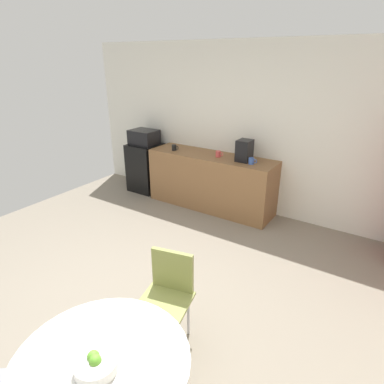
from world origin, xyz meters
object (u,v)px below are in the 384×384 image
(coffee_maker, at_px, (244,151))
(mug_red, at_px, (174,148))
(microwave, at_px, (144,137))
(fruit_bowl, at_px, (96,365))
(chair_olive, at_px, (169,288))
(round_table, at_px, (103,377))
(mini_fridge, at_px, (146,167))
(mug_white, at_px, (218,154))
(mug_green, at_px, (251,161))

(coffee_maker, bearing_deg, mug_red, -175.54)
(microwave, xyz_separation_m, fruit_bowl, (2.73, -3.56, -0.25))
(microwave, distance_m, chair_olive, 3.62)
(round_table, height_order, chair_olive, chair_olive)
(chair_olive, bearing_deg, mini_fridge, 133.95)
(mini_fridge, height_order, microwave, microwave)
(microwave, relative_size, chair_olive, 0.58)
(round_table, distance_m, chair_olive, 0.94)
(chair_olive, bearing_deg, mug_white, 110.21)
(fruit_bowl, height_order, mug_red, mug_red)
(chair_olive, distance_m, mug_white, 2.76)
(microwave, distance_m, mug_red, 0.75)
(mug_red, bearing_deg, mug_white, 4.93)
(fruit_bowl, relative_size, mug_red, 1.89)
(mug_white, distance_m, mug_red, 0.81)
(chair_olive, height_order, mug_white, mug_white)
(round_table, xyz_separation_m, fruit_bowl, (0.03, -0.06, 0.18))
(microwave, xyz_separation_m, mug_green, (2.13, -0.09, -0.06))
(microwave, relative_size, mug_white, 3.72)
(fruit_bowl, xyz_separation_m, mug_red, (-1.98, 3.46, 0.19))
(round_table, bearing_deg, mug_white, 108.31)
(mini_fridge, bearing_deg, chair_olive, -46.05)
(mini_fridge, bearing_deg, mug_green, -2.32)
(round_table, bearing_deg, chair_olive, 102.84)
(mug_red, relative_size, coffee_maker, 0.40)
(mini_fridge, xyz_separation_m, round_table, (2.70, -3.50, 0.14))
(mug_red, bearing_deg, mini_fridge, 172.67)
(coffee_maker, bearing_deg, microwave, 180.00)
(microwave, height_order, mug_red, microwave)
(mug_green, height_order, coffee_maker, coffee_maker)
(chair_olive, relative_size, coffee_maker, 2.59)
(round_table, xyz_separation_m, chair_olive, (-0.21, 0.92, -0.06))
(mug_white, xyz_separation_m, mug_green, (0.58, -0.06, 0.00))
(mug_red, bearing_deg, coffee_maker, 4.46)
(mug_green, distance_m, coffee_maker, 0.21)
(mini_fridge, bearing_deg, mug_white, -0.98)
(mini_fridge, distance_m, microwave, 0.57)
(chair_olive, xyz_separation_m, mug_red, (-1.74, 2.49, 0.43))
(microwave, relative_size, round_table, 0.46)
(mug_white, bearing_deg, chair_olive, -69.79)
(chair_olive, distance_m, mug_red, 3.07)
(coffee_maker, bearing_deg, chair_olive, -78.67)
(mug_green, bearing_deg, microwave, 177.68)
(mini_fridge, distance_m, mug_white, 1.63)
(microwave, distance_m, mug_white, 1.55)
(round_table, height_order, mug_red, mug_red)
(mini_fridge, relative_size, round_table, 0.84)
(mug_green, relative_size, mug_red, 1.00)
(microwave, distance_m, round_table, 4.44)
(fruit_bowl, bearing_deg, mini_fridge, 127.48)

